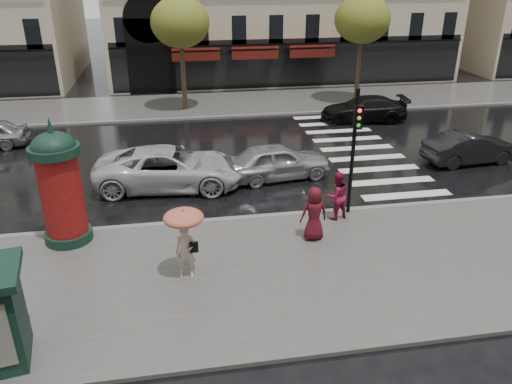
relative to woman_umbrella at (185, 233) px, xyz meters
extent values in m
plane|color=black|center=(2.70, 0.32, -1.52)|extent=(160.00, 160.00, 0.00)
cube|color=#474744|center=(2.70, -0.18, -1.46)|extent=(90.00, 7.00, 0.12)
cube|color=#474744|center=(2.70, 19.32, -1.46)|extent=(90.00, 6.00, 0.12)
cube|color=slate|center=(2.70, 3.32, -1.45)|extent=(90.00, 0.25, 0.14)
cube|color=slate|center=(2.70, 16.32, -1.45)|extent=(90.00, 0.25, 0.14)
cube|color=silver|center=(8.70, 9.92, -1.52)|extent=(3.60, 11.75, 0.01)
cylinder|color=#38281C|center=(0.70, 18.32, 1.08)|extent=(0.28, 0.28, 5.20)
ellipsoid|color=#51631F|center=(0.70, 18.32, 3.68)|extent=(3.40, 3.40, 2.89)
cylinder|color=#38281C|center=(11.70, 18.32, 1.08)|extent=(0.28, 0.28, 5.20)
ellipsoid|color=#51631F|center=(11.70, 18.32, 3.68)|extent=(3.40, 3.40, 2.89)
imported|color=beige|center=(0.00, 0.00, -0.60)|extent=(0.63, 0.46, 1.60)
cylinder|color=black|center=(0.00, 0.00, -0.07)|extent=(0.02, 0.02, 1.01)
ellipsoid|color=red|center=(0.00, 0.00, 0.46)|extent=(1.11, 1.11, 0.39)
cone|color=black|center=(0.00, 0.00, 0.68)|extent=(0.04, 0.04, 0.09)
cube|color=black|center=(0.23, -0.06, -0.44)|extent=(0.23, 0.11, 0.30)
imported|color=maroon|center=(5.25, 2.72, -0.54)|extent=(0.99, 0.86, 1.72)
imported|color=#4C0F17|center=(4.10, 1.49, -0.51)|extent=(0.89, 0.61, 1.77)
cylinder|color=black|center=(-3.65, 2.72, -1.24)|extent=(1.47, 1.47, 0.32)
cylinder|color=maroon|center=(-3.65, 2.72, 0.23)|extent=(1.26, 1.26, 2.63)
cylinder|color=black|center=(-3.65, 2.72, 1.64)|extent=(1.51, 1.51, 0.26)
ellipsoid|color=black|center=(-3.65, 2.72, 1.75)|extent=(1.30, 1.30, 0.91)
cone|color=black|center=(-3.65, 2.72, 2.43)|extent=(0.21, 0.21, 0.47)
cylinder|color=black|center=(5.87, 3.12, 0.82)|extent=(0.13, 0.13, 4.45)
cube|color=black|center=(5.85, 2.88, 2.16)|extent=(0.29, 0.22, 0.78)
imported|color=silver|center=(4.08, 6.89, -0.77)|extent=(4.58, 2.33, 1.50)
imported|color=black|center=(13.02, 7.20, -0.82)|extent=(4.36, 1.85, 1.40)
imported|color=silver|center=(-0.37, 6.72, -0.71)|extent=(6.09, 3.28, 1.63)
imported|color=black|center=(10.70, 14.37, -0.82)|extent=(5.04, 2.54, 1.40)
camera|label=1|loc=(-0.09, -12.09, 6.65)|focal=35.00mm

